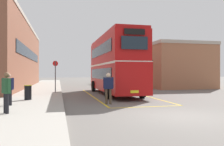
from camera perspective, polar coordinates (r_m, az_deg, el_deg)
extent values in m
plane|color=#66605B|center=(23.59, -1.37, -4.28)|extent=(135.60, 135.60, 0.00)
cube|color=#A39E93|center=(25.55, -16.96, -3.79)|extent=(4.00, 57.60, 0.14)
cube|color=brown|center=(30.22, -25.48, 3.56)|extent=(6.30, 25.65, 7.27)
cube|color=#19232D|center=(29.73, -19.46, 4.32)|extent=(0.06, 19.49, 1.10)
cube|color=#A89E8E|center=(30.70, -25.48, 10.68)|extent=(6.42, 25.77, 0.36)
cube|color=#9E6647|center=(33.79, 10.93, 1.15)|extent=(6.93, 17.97, 4.87)
cube|color=#19232D|center=(32.53, 5.29, 1.62)|extent=(0.06, 13.66, 1.10)
cube|color=#A89E8E|center=(33.94, 10.93, 5.57)|extent=(7.05, 18.09, 0.36)
cylinder|color=black|center=(22.18, -4.60, -3.26)|extent=(0.28, 1.00, 1.00)
cylinder|color=black|center=(22.68, 1.63, -3.19)|extent=(0.28, 1.00, 1.00)
cylinder|color=black|center=(15.77, -1.08, -4.60)|extent=(0.28, 1.00, 1.00)
cylinder|color=black|center=(16.47, 7.44, -4.40)|extent=(0.28, 1.00, 1.00)
cube|color=#A80F0F|center=(19.18, 0.52, -1.08)|extent=(2.42, 10.53, 2.10)
cube|color=#A80F0F|center=(19.25, 0.52, 5.18)|extent=(2.42, 10.32, 2.10)
cube|color=#A80F0F|center=(19.39, 0.52, 8.57)|extent=(2.32, 10.21, 0.20)
cube|color=silver|center=(19.19, 0.52, 2.05)|extent=(2.45, 10.42, 0.14)
cube|color=#19232D|center=(18.92, -3.08, -0.19)|extent=(0.04, 8.63, 0.84)
cube|color=#19232D|center=(19.01, -3.08, 5.55)|extent=(0.04, 8.63, 0.84)
cube|color=#19232D|center=(19.50, 4.02, -0.18)|extent=(0.04, 8.63, 0.84)
cube|color=#19232D|center=(19.58, 4.02, 5.39)|extent=(0.04, 8.63, 0.84)
cube|color=#19232D|center=(14.21, 5.59, 7.42)|extent=(1.68, 0.04, 0.80)
cube|color=black|center=(14.32, 5.59, 10.12)|extent=(1.32, 0.04, 0.36)
cube|color=#19232D|center=(24.34, -2.41, 0.10)|extent=(1.92, 0.04, 1.00)
cube|color=yellow|center=(14.14, 5.59, -4.60)|extent=(0.52, 0.03, 0.16)
cylinder|color=black|center=(36.60, -2.08, -2.02)|extent=(0.39, 0.95, 0.92)
cylinder|color=black|center=(37.49, 1.48, -1.97)|extent=(0.39, 0.95, 0.92)
cylinder|color=black|center=(31.35, 1.34, -2.37)|extent=(0.39, 0.95, 0.92)
cylinder|color=black|center=(32.38, 5.37, -2.29)|extent=(0.39, 0.95, 0.92)
cube|color=#1E512D|center=(34.39, 1.42, -0.26)|extent=(3.73, 9.63, 2.60)
cube|color=silver|center=(34.41, 1.42, 2.01)|extent=(3.54, 9.24, 0.12)
cube|color=#19232D|center=(33.94, -0.47, 0.33)|extent=(1.13, 7.43, 0.96)
cube|color=#19232D|center=(34.88, 3.25, 0.32)|extent=(1.13, 7.43, 0.96)
cube|color=#19232D|center=(38.78, -1.29, 0.22)|extent=(1.89, 0.32, 1.10)
cylinder|color=#473828|center=(13.14, -0.41, -5.83)|extent=(0.14, 0.14, 0.86)
cylinder|color=#473828|center=(13.17, -1.39, -5.81)|extent=(0.14, 0.14, 0.86)
cube|color=#141938|center=(13.10, -0.90, -2.53)|extent=(0.55, 0.38, 0.65)
cylinder|color=#141938|center=(13.06, 0.20, -2.40)|extent=(0.09, 0.09, 0.62)
cylinder|color=#141938|center=(13.13, -1.98, -2.38)|extent=(0.09, 0.09, 0.62)
sphere|color=beige|center=(13.06, -0.91, -0.47)|extent=(0.23, 0.23, 0.23)
cylinder|color=black|center=(12.79, -24.65, -5.54)|extent=(0.14, 0.14, 0.78)
cylinder|color=black|center=(12.73, -23.76, -5.57)|extent=(0.14, 0.14, 0.78)
cube|color=#141938|center=(12.71, -24.21, -2.48)|extent=(0.47, 0.25, 0.59)
cylinder|color=#141938|center=(12.77, -25.20, -2.34)|extent=(0.09, 0.09, 0.56)
cylinder|color=#141938|center=(12.65, -23.21, -2.36)|extent=(0.09, 0.09, 0.56)
sphere|color=tan|center=(12.72, -24.19, -0.55)|extent=(0.21, 0.21, 0.21)
cylinder|color=black|center=(10.42, -24.80, -6.75)|extent=(0.14, 0.14, 0.81)
cylinder|color=black|center=(10.21, -24.44, -6.89)|extent=(0.14, 0.14, 0.81)
cube|color=#1E4728|center=(10.25, -24.62, -2.90)|extent=(0.42, 0.52, 0.61)
cylinder|color=#1E4728|center=(10.48, -25.01, -2.67)|extent=(0.09, 0.09, 0.57)
cylinder|color=#1E4728|center=(10.03, -24.22, -2.79)|extent=(0.09, 0.09, 0.57)
sphere|color=brown|center=(10.25, -24.52, -0.43)|extent=(0.22, 0.22, 0.22)
cylinder|color=black|center=(14.97, -20.01, -4.60)|extent=(0.42, 0.42, 0.85)
cylinder|color=olive|center=(14.94, -20.01, -2.90)|extent=(0.44, 0.44, 0.04)
cylinder|color=#4C4C51|center=(19.71, -13.79, -0.94)|extent=(0.08, 0.08, 2.60)
cylinder|color=red|center=(19.72, -13.79, 2.31)|extent=(0.44, 0.05, 0.44)
cube|color=gold|center=(17.85, -4.97, -5.66)|extent=(0.13, 12.52, 0.01)
cube|color=gold|center=(18.84, 7.24, -5.36)|extent=(0.13, 12.52, 0.01)
cube|color=gold|center=(12.32, 8.65, -8.23)|extent=(4.13, 0.12, 0.01)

